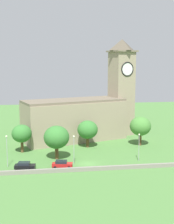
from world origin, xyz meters
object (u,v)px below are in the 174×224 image
car_red (62,164)px  tree_churchyard (88,130)px  streetlamp_central (139,143)px  tree_riverside_west (22,134)px  tree_by_tower (140,126)px  church (85,112)px  tree_riverside_east (57,137)px  streetlamp_west_end (7,146)px  streetlamp_west_mid (74,145)px  car_black (25,166)px

car_red → tree_churchyard: tree_churchyard is taller
streetlamp_central → tree_riverside_west: 31.78m
tree_by_tower → church: bearing=143.0°
car_red → tree_riverside_east: (-0.91, 6.98, 4.79)m
car_red → streetlamp_west_end: streetlamp_west_end is taller
streetlamp_west_end → tree_riverside_west: (2.67, 11.73, 0.27)m
streetlamp_west_end → tree_by_tower: bearing=21.1°
tree_churchyard → streetlamp_central: bearing=-53.3°
tree_riverside_west → streetlamp_west_mid: bearing=-42.7°
church → car_black: size_ratio=7.93×
streetlamp_west_end → tree_riverside_west: 12.03m
streetlamp_west_mid → tree_churchyard: 15.81m
car_red → tree_riverside_west: 18.03m
car_red → tree_by_tower: bearing=34.7°
tree_by_tower → tree_riverside_west: bearing=-175.7°
church → streetlamp_west_mid: bearing=-103.9°
streetlamp_central → tree_riverside_west: (-29.48, 11.87, 0.59)m
streetlamp_west_end → tree_riverside_west: bearing=77.2°
car_black → tree_riverside_west: tree_riverside_west is taller
streetlamp_west_mid → car_black: bearing=-169.8°
streetlamp_central → tree_by_tower: (5.02, 14.46, 1.12)m
streetlamp_west_mid → tree_by_tower: 25.98m
tree_churchyard → car_red: bearing=-116.7°
car_red → streetlamp_west_end: size_ratio=0.66×
streetlamp_central → tree_churchyard: (-10.86, 14.58, 0.53)m
church → streetlamp_west_mid: church is taller
car_black → tree_riverside_west: (-1.48, 14.20, 4.38)m
streetlamp_west_end → tree_by_tower: size_ratio=0.87×
streetlamp_central → church: bearing=111.1°
streetlamp_west_mid → church: bearing=76.1°
tree_riverside_west → church: bearing=35.3°
streetlamp_central → tree_by_tower: bearing=70.8°
car_black → tree_by_tower: 37.37m
car_black → tree_riverside_east: 11.39m
tree_riverside_east → church: bearing=63.9°
streetlamp_west_end → car_black: bearing=-30.8°
streetlamp_west_end → streetlamp_west_mid: 15.79m
streetlamp_west_mid → streetlamp_central: streetlamp_west_mid is taller
car_red → streetlamp_central: bearing=7.1°
car_red → streetlamp_central: (19.39, 2.41, 3.79)m
car_black → streetlamp_west_end: 6.35m
streetlamp_central → tree_churchyard: 18.18m
church → streetlamp_west_end: (-22.22, -25.58, -3.77)m
tree_churchyard → tree_riverside_east: tree_riverside_east is taller
streetlamp_west_mid → tree_by_tower: tree_by_tower is taller
streetlamp_west_mid → tree_riverside_west: 17.86m
car_red → streetlamp_west_mid: 5.36m
streetlamp_central → tree_churchyard: bearing=126.7°
tree_churchyard → tree_riverside_east: bearing=-133.3°
church → tree_churchyard: size_ratio=4.92×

